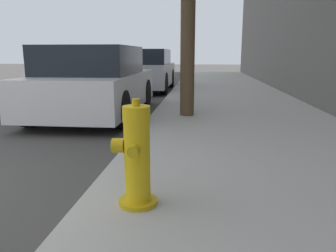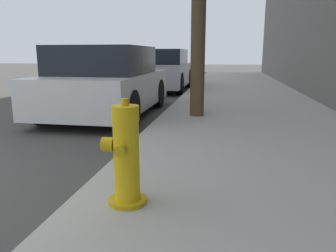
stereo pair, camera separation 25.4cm
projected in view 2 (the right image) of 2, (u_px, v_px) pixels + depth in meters
sidewalk_slab at (298, 240)px, 2.18m from camera, size 3.46×40.00×0.14m
fire_hydrant at (126, 157)px, 2.51m from camera, size 0.34×0.35×0.83m
parked_car_near at (107, 82)px, 6.91m from camera, size 1.88×3.88×1.44m
parked_car_mid at (163, 71)px, 11.69m from camera, size 1.72×3.83×1.45m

